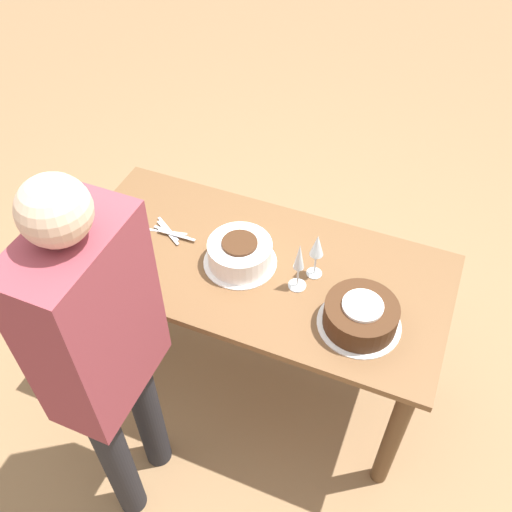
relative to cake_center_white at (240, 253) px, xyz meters
name	(u,v)px	position (x,y,z in m)	size (l,w,h in m)	color
ground_plane	(256,370)	(0.06, 0.01, -0.83)	(12.00, 12.00, 0.00)	#8E6B47
dining_table	(256,286)	(0.06, 0.01, -0.19)	(1.54, 0.73, 0.78)	brown
cake_center_white	(240,253)	(0.00, 0.00, 0.00)	(0.30, 0.30, 0.12)	white
cake_front_chocolate	(361,315)	(0.52, -0.12, 0.00)	(0.31, 0.31, 0.12)	white
wine_glass_near	(317,247)	(0.29, 0.05, 0.10)	(0.06, 0.06, 0.21)	silver
wine_glass_far	(299,260)	(0.25, -0.03, 0.09)	(0.07, 0.07, 0.23)	silver
fork_pile	(170,232)	(-0.34, 0.04, -0.05)	(0.22, 0.13, 0.01)	silver
person_cutting	(102,347)	(-0.17, -0.67, 0.16)	(0.22, 0.40, 1.65)	#232328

